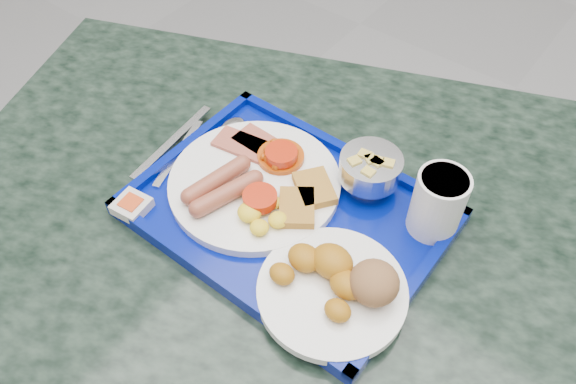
{
  "coord_description": "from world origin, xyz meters",
  "views": [
    {
      "loc": [
        0.31,
        -0.43,
        1.3
      ],
      "look_at": [
        0.02,
        -0.05,
        0.74
      ],
      "focal_mm": 35.0,
      "sensor_mm": 36.0,
      "label": 1
    }
  ],
  "objects_px": {
    "table": "(307,286)",
    "bread_plate": "(339,284)",
    "juice_cup": "(438,202)",
    "tray": "(288,213)",
    "main_plate": "(257,183)",
    "fruit_bowl": "(370,168)"
  },
  "relations": [
    {
      "from": "main_plate",
      "to": "juice_cup",
      "type": "relative_size",
      "value": 2.59
    },
    {
      "from": "main_plate",
      "to": "fruit_bowl",
      "type": "xyz_separation_m",
      "value": [
        0.12,
        0.1,
        0.03
      ]
    },
    {
      "from": "table",
      "to": "bread_plate",
      "type": "xyz_separation_m",
      "value": [
        0.1,
        -0.08,
        0.21
      ]
    },
    {
      "from": "bread_plate",
      "to": "juice_cup",
      "type": "height_order",
      "value": "juice_cup"
    },
    {
      "from": "table",
      "to": "main_plate",
      "type": "relative_size",
      "value": 5.29
    },
    {
      "from": "tray",
      "to": "fruit_bowl",
      "type": "relative_size",
      "value": 4.7
    },
    {
      "from": "table",
      "to": "fruit_bowl",
      "type": "relative_size",
      "value": 14.88
    },
    {
      "from": "tray",
      "to": "main_plate",
      "type": "height_order",
      "value": "main_plate"
    },
    {
      "from": "table",
      "to": "fruit_bowl",
      "type": "xyz_separation_m",
      "value": [
        0.03,
        0.09,
        0.23
      ]
    },
    {
      "from": "table",
      "to": "tray",
      "type": "distance_m",
      "value": 0.19
    },
    {
      "from": "tray",
      "to": "bread_plate",
      "type": "relative_size",
      "value": 2.21
    },
    {
      "from": "table",
      "to": "bread_plate",
      "type": "distance_m",
      "value": 0.24
    },
    {
      "from": "tray",
      "to": "main_plate",
      "type": "bearing_deg",
      "value": 174.62
    },
    {
      "from": "table",
      "to": "juice_cup",
      "type": "relative_size",
      "value": 13.71
    },
    {
      "from": "table",
      "to": "tray",
      "type": "relative_size",
      "value": 3.17
    },
    {
      "from": "tray",
      "to": "main_plate",
      "type": "xyz_separation_m",
      "value": [
        -0.06,
        0.01,
        0.02
      ]
    },
    {
      "from": "main_plate",
      "to": "bread_plate",
      "type": "distance_m",
      "value": 0.2
    },
    {
      "from": "tray",
      "to": "main_plate",
      "type": "relative_size",
      "value": 1.67
    },
    {
      "from": "tray",
      "to": "juice_cup",
      "type": "bearing_deg",
      "value": 30.01
    },
    {
      "from": "bread_plate",
      "to": "fruit_bowl",
      "type": "bearing_deg",
      "value": 110.33
    },
    {
      "from": "juice_cup",
      "to": "table",
      "type": "bearing_deg",
      "value": -148.94
    },
    {
      "from": "tray",
      "to": "juice_cup",
      "type": "height_order",
      "value": "juice_cup"
    }
  ]
}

